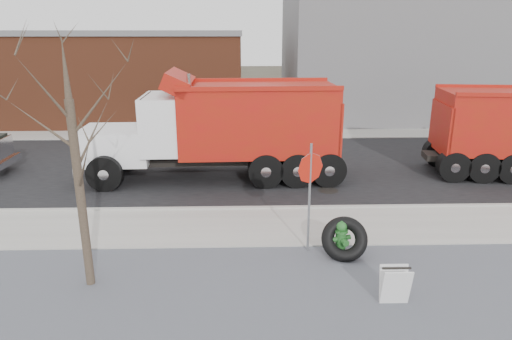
{
  "coord_description": "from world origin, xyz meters",
  "views": [
    {
      "loc": [
        0.12,
        -11.39,
        5.26
      ],
      "look_at": [
        0.48,
        1.16,
        1.4
      ],
      "focal_mm": 32.0,
      "sensor_mm": 36.0,
      "label": 1
    }
  ],
  "objects_px": {
    "fire_hydrant": "(341,240)",
    "sandwich_board": "(395,285)",
    "dump_truck_red_b": "(223,126)",
    "stop_sign": "(310,180)",
    "truck_tire": "(344,239)"
  },
  "relations": [
    {
      "from": "fire_hydrant",
      "to": "sandwich_board",
      "type": "bearing_deg",
      "value": -92.02
    },
    {
      "from": "fire_hydrant",
      "to": "dump_truck_red_b",
      "type": "distance_m",
      "value": 7.05
    },
    {
      "from": "stop_sign",
      "to": "sandwich_board",
      "type": "bearing_deg",
      "value": -68.23
    },
    {
      "from": "sandwich_board",
      "to": "dump_truck_red_b",
      "type": "bearing_deg",
      "value": 114.45
    },
    {
      "from": "truck_tire",
      "to": "stop_sign",
      "type": "height_order",
      "value": "stop_sign"
    },
    {
      "from": "fire_hydrant",
      "to": "truck_tire",
      "type": "distance_m",
      "value": 0.12
    },
    {
      "from": "fire_hydrant",
      "to": "dump_truck_red_b",
      "type": "height_order",
      "value": "dump_truck_red_b"
    },
    {
      "from": "fire_hydrant",
      "to": "stop_sign",
      "type": "bearing_deg",
      "value": 142.11
    },
    {
      "from": "dump_truck_red_b",
      "to": "stop_sign",
      "type": "bearing_deg",
      "value": 109.68
    },
    {
      "from": "fire_hydrant",
      "to": "truck_tire",
      "type": "xyz_separation_m",
      "value": [
        0.07,
        -0.08,
        0.07
      ]
    },
    {
      "from": "sandwich_board",
      "to": "dump_truck_red_b",
      "type": "height_order",
      "value": "dump_truck_red_b"
    },
    {
      "from": "truck_tire",
      "to": "sandwich_board",
      "type": "height_order",
      "value": "truck_tire"
    },
    {
      "from": "stop_sign",
      "to": "dump_truck_red_b",
      "type": "distance_m",
      "value": 6.34
    },
    {
      "from": "truck_tire",
      "to": "dump_truck_red_b",
      "type": "xyz_separation_m",
      "value": [
        -3.12,
        6.24,
        1.5
      ]
    },
    {
      "from": "stop_sign",
      "to": "dump_truck_red_b",
      "type": "bearing_deg",
      "value": 101.73
    }
  ]
}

